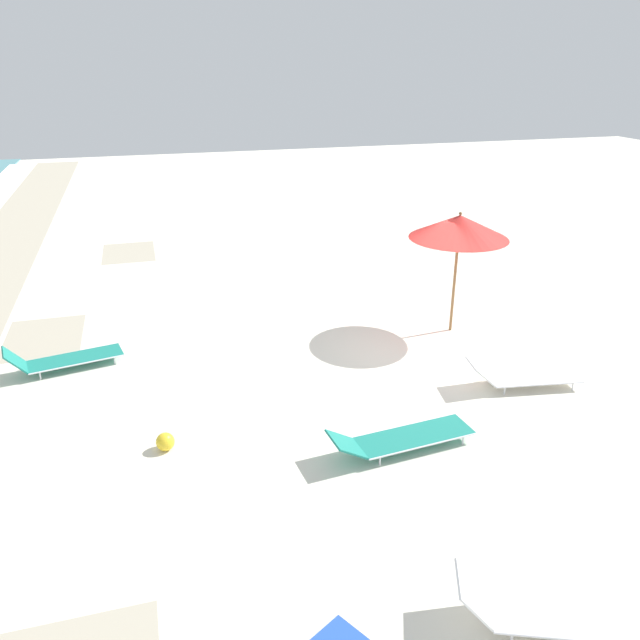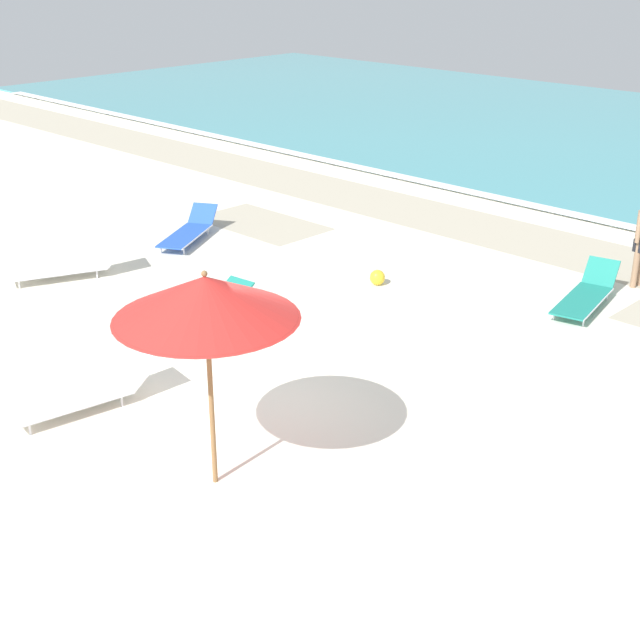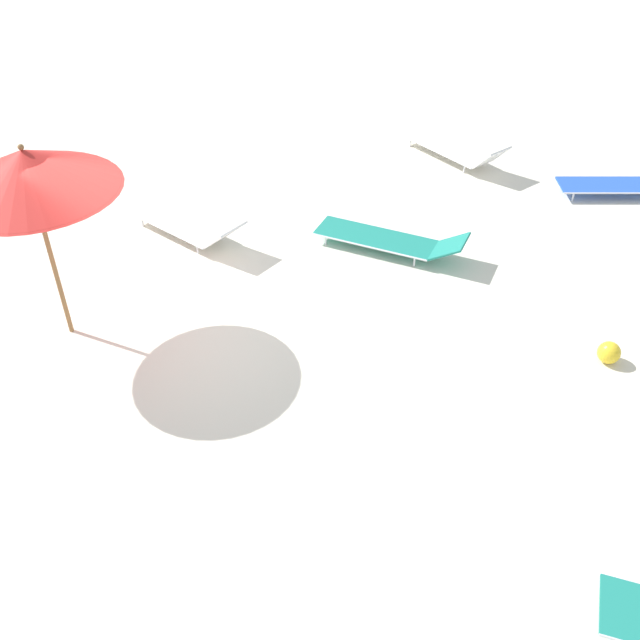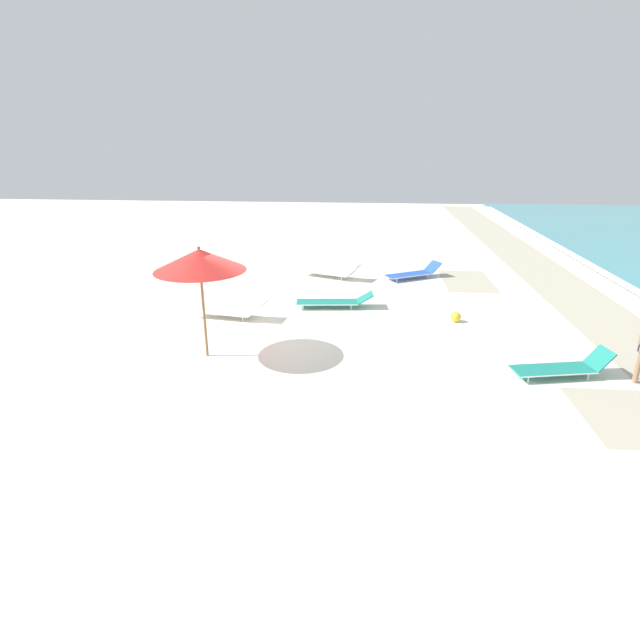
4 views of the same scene
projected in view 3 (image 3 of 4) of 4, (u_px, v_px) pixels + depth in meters
ground_plane at (204, 330)px, 9.75m from camera, size 60.00×60.00×0.16m
beach_umbrella at (27, 171)px, 8.14m from camera, size 2.10×2.10×2.68m
sun_lounger_beside_umbrella at (389, 239)px, 11.05m from camera, size 0.84×2.41×0.47m
sun_lounger_near_water_left at (455, 149)px, 13.56m from camera, size 1.40×2.29×0.59m
sun_lounger_near_water_right at (190, 226)px, 11.34m from camera, size 0.92×2.17×0.55m
sun_lounger_mid_beach_solo at (623, 183)px, 12.49m from camera, size 1.61×2.19×0.55m
beach_ball at (609, 353)px, 9.03m from camera, size 0.29×0.29×0.29m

